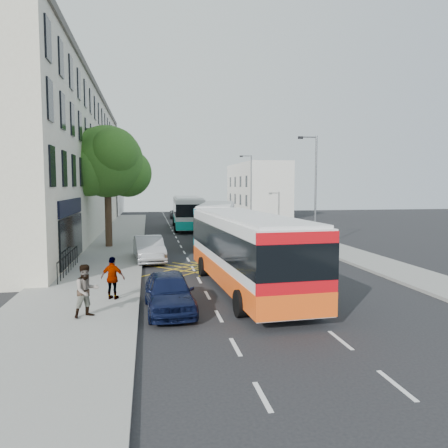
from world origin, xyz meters
name	(u,v)px	position (x,y,z in m)	size (l,w,h in m)	color
ground	(280,292)	(0.00, 0.00, 0.00)	(120.00, 120.00, 0.00)	black
pavement_left	(109,247)	(-8.50, 15.00, 0.07)	(5.00, 70.00, 0.15)	gray
pavement_right	(315,242)	(7.50, 15.00, 0.07)	(3.00, 70.00, 0.15)	gray
terrace_main	(55,162)	(-14.00, 24.49, 6.76)	(8.30, 45.00, 13.50)	beige
terrace_far	(95,183)	(-14.00, 55.00, 5.00)	(8.00, 20.00, 10.00)	silver
building_right	(257,190)	(11.00, 48.00, 4.00)	(6.00, 18.00, 8.00)	silver
street_tree	(107,162)	(-8.51, 14.97, 6.29)	(6.30, 5.70, 8.80)	#382619
lamp_near	(314,186)	(6.20, 12.00, 4.62)	(1.45, 0.15, 8.00)	slate
lamp_far	(250,186)	(6.20, 32.00, 4.62)	(1.45, 0.15, 8.00)	slate
railings	(68,262)	(-9.70, 5.30, 0.72)	(0.08, 5.60, 1.14)	black
bus_near	(246,250)	(-1.37, 0.82, 1.77)	(3.48, 12.06, 3.35)	silver
bus_mid	(217,222)	(-0.15, 16.64, 1.68)	(4.95, 11.65, 3.19)	silver
bus_far	(187,212)	(-1.47, 28.81, 1.80)	(3.35, 12.23, 3.41)	silver
motorbike	(306,279)	(0.50, -1.79, 0.96)	(0.92, 2.23, 2.05)	black
parked_car_blue	(169,292)	(-4.90, -2.10, 0.72)	(1.70, 4.24, 1.44)	black
parked_car_silver	(149,249)	(-5.60, 8.76, 0.77)	(1.64, 4.70, 1.55)	#9D9FA4
red_hatchback	(267,230)	(5.13, 20.64, 0.57)	(1.60, 3.93, 1.14)	#9F0617
distant_car_grey	(178,213)	(-1.45, 43.87, 0.68)	(2.25, 4.87, 1.35)	#3E4146
distant_car_silver	(213,217)	(2.50, 37.07, 0.60)	(1.43, 3.55, 1.21)	#AFB3B7
distant_car_dark	(225,213)	(5.21, 43.41, 0.67)	(1.41, 4.05, 1.34)	black
pedestrian_near	(86,291)	(-7.71, -2.78, 1.05)	(0.88, 0.68, 1.81)	gray
pedestrian_far	(113,278)	(-7.02, -0.52, 0.99)	(0.99, 0.41, 1.68)	gray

